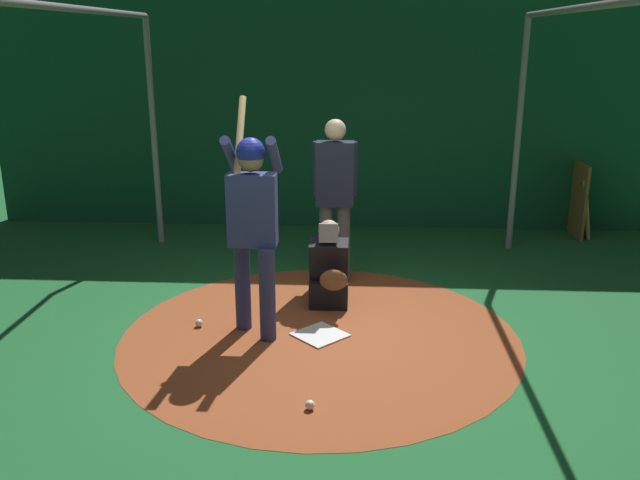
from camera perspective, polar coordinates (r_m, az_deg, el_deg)
The scene contains 11 objects.
ground_plane at distance 6.37m, azimuth -0.00°, elevation -8.20°, with size 26.10×26.10×0.00m, color #216633.
dirt_circle at distance 6.37m, azimuth -0.00°, elevation -8.18°, with size 3.75×3.75×0.01m, color #9E4C28.
home_plate at distance 6.37m, azimuth -0.00°, elevation -8.10°, with size 0.42×0.42×0.01m, color white.
batter at distance 6.07m, azimuth -5.81°, elevation 1.99°, with size 0.68×0.49×2.20m.
catcher at distance 6.92m, azimuth 0.80°, elevation -2.83°, with size 0.58×0.40×0.94m.
umpire at distance 7.45m, azimuth 1.28°, elevation 4.15°, with size 0.23×0.49×1.86m.
back_wall at distance 9.74m, azimuth 1.38°, elevation 11.98°, with size 0.22×10.10×3.70m.
cage_frame at distance 5.80m, azimuth -0.00°, elevation 11.13°, with size 5.89×4.82×3.00m.
bat_rack at distance 10.20m, azimuth 21.09°, elevation 3.25°, with size 0.94×0.21×1.05m.
baseball_0 at distance 5.19m, azimuth -0.83°, elevation -13.93°, with size 0.07×0.07×0.07m, color white.
baseball_1 at distance 6.64m, azimuth -10.32°, elevation -6.99°, with size 0.07×0.07×0.07m, color white.
Camera 1 is at (5.76, 0.34, 2.71)m, focal length 37.38 mm.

